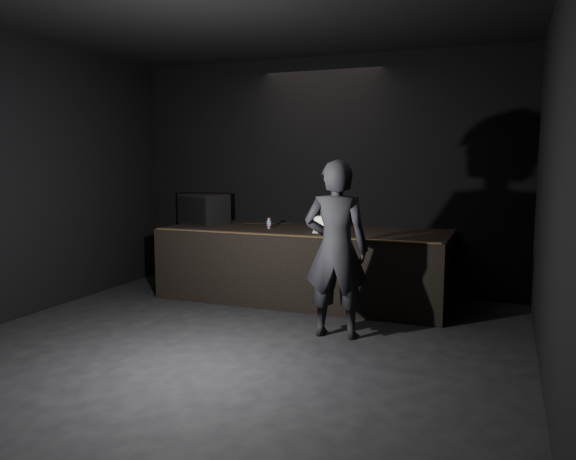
# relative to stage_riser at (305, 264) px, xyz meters

# --- Properties ---
(ground) EXTENTS (7.00, 7.00, 0.00)m
(ground) POSITION_rel_stage_riser_xyz_m (0.00, -2.73, -0.50)
(ground) COLOR black
(ground) RESTS_ON ground
(room_walls) EXTENTS (6.10, 7.10, 3.52)m
(room_walls) POSITION_rel_stage_riser_xyz_m (0.00, -2.73, 1.52)
(room_walls) COLOR black
(room_walls) RESTS_ON ground
(stage_riser) EXTENTS (4.00, 1.50, 1.00)m
(stage_riser) POSITION_rel_stage_riser_xyz_m (0.00, 0.00, 0.00)
(stage_riser) COLOR black
(stage_riser) RESTS_ON ground
(riser_lip) EXTENTS (3.92, 0.10, 0.01)m
(riser_lip) POSITION_rel_stage_riser_xyz_m (0.00, -0.71, 0.51)
(riser_lip) COLOR brown
(riser_lip) RESTS_ON stage_riser
(stage_monitor) EXTENTS (0.81, 0.70, 0.46)m
(stage_monitor) POSITION_rel_stage_riser_xyz_m (-1.67, 0.09, 0.73)
(stage_monitor) COLOR black
(stage_monitor) RESTS_ON stage_riser
(cable) EXTENTS (0.85, 0.44, 0.02)m
(cable) POSITION_rel_stage_riser_xyz_m (-0.64, 0.42, 0.51)
(cable) COLOR black
(cable) RESTS_ON stage_riser
(laptop) EXTENTS (0.36, 0.34, 0.21)m
(laptop) POSITION_rel_stage_riser_xyz_m (0.34, -0.16, 0.55)
(laptop) COLOR white
(laptop) RESTS_ON stage_riser
(beer_can) EXTENTS (0.06, 0.06, 0.15)m
(beer_can) POSITION_rel_stage_riser_xyz_m (-0.50, -0.10, 0.58)
(beer_can) COLOR silver
(beer_can) RESTS_ON stage_riser
(plastic_cup) EXTENTS (0.07, 0.07, 0.09)m
(plastic_cup) POSITION_rel_stage_riser_xyz_m (0.23, 0.03, 0.55)
(plastic_cup) COLOR white
(plastic_cup) RESTS_ON stage_riser
(wii_remote) EXTENTS (0.03, 0.13, 0.02)m
(wii_remote) POSITION_rel_stage_riser_xyz_m (0.78, -0.65, 0.51)
(wii_remote) COLOR white
(wii_remote) RESTS_ON stage_riser
(person) EXTENTS (0.76, 0.54, 1.98)m
(person) POSITION_rel_stage_riser_xyz_m (0.90, -1.49, 0.49)
(person) COLOR black
(person) RESTS_ON ground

